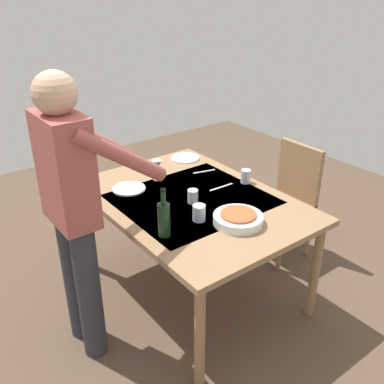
# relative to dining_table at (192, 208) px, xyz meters

# --- Properties ---
(ground_plane) EXTENTS (6.00, 6.00, 0.00)m
(ground_plane) POSITION_rel_dining_table_xyz_m (0.00, 0.00, -0.68)
(ground_plane) COLOR brown
(dining_table) EXTENTS (1.54, 1.10, 0.75)m
(dining_table) POSITION_rel_dining_table_xyz_m (0.00, 0.00, 0.00)
(dining_table) COLOR #93704C
(dining_table) RESTS_ON ground_plane
(chair_near) EXTENTS (0.40, 0.40, 0.91)m
(chair_near) POSITION_rel_dining_table_xyz_m (-0.05, -0.93, -0.15)
(chair_near) COLOR brown
(chair_near) RESTS_ON ground_plane
(person_server) EXTENTS (0.42, 0.61, 1.69)m
(person_server) POSITION_rel_dining_table_xyz_m (-0.01, 0.81, 0.28)
(person_server) COLOR #2D2D38
(person_server) RESTS_ON ground_plane
(wine_bottle) EXTENTS (0.07, 0.07, 0.30)m
(wine_bottle) POSITION_rel_dining_table_xyz_m (-0.27, 0.40, 0.18)
(wine_bottle) COLOR black
(wine_bottle) RESTS_ON dining_table
(wine_glass_left) EXTENTS (0.07, 0.07, 0.15)m
(wine_glass_left) POSITION_rel_dining_table_xyz_m (0.40, 0.01, 0.17)
(wine_glass_left) COLOR white
(wine_glass_left) RESTS_ON dining_table
(water_cup_near_left) EXTENTS (0.08, 0.08, 0.10)m
(water_cup_near_left) POSITION_rel_dining_table_xyz_m (-0.25, 0.14, 0.12)
(water_cup_near_left) COLOR silver
(water_cup_near_left) RESTS_ON dining_table
(water_cup_near_right) EXTENTS (0.07, 0.07, 0.10)m
(water_cup_near_right) POSITION_rel_dining_table_xyz_m (-0.03, -0.46, 0.12)
(water_cup_near_right) COLOR silver
(water_cup_near_right) RESTS_ON dining_table
(water_cup_far_left) EXTENTS (0.07, 0.07, 0.09)m
(water_cup_far_left) POSITION_rel_dining_table_xyz_m (-0.04, 0.03, 0.11)
(water_cup_far_left) COLOR silver
(water_cup_far_left) RESTS_ON dining_table
(serving_bowl_pasta) EXTENTS (0.30, 0.30, 0.07)m
(serving_bowl_pasta) POSITION_rel_dining_table_xyz_m (-0.42, -0.03, 0.10)
(serving_bowl_pasta) COLOR silver
(serving_bowl_pasta) RESTS_ON dining_table
(dinner_plate_near) EXTENTS (0.23, 0.23, 0.01)m
(dinner_plate_near) POSITION_rel_dining_table_xyz_m (0.60, -0.39, 0.07)
(dinner_plate_near) COLOR silver
(dinner_plate_near) RESTS_ON dining_table
(dinner_plate_far) EXTENTS (0.23, 0.23, 0.01)m
(dinner_plate_far) POSITION_rel_dining_table_xyz_m (0.38, 0.26, 0.07)
(dinner_plate_far) COLOR silver
(dinner_plate_far) RESTS_ON dining_table
(table_knife) EXTENTS (0.02, 0.20, 0.00)m
(table_knife) POSITION_rel_dining_table_xyz_m (0.01, -0.27, 0.07)
(table_knife) COLOR silver
(table_knife) RESTS_ON dining_table
(table_fork) EXTENTS (0.06, 0.18, 0.00)m
(table_fork) POSITION_rel_dining_table_xyz_m (0.30, -0.34, 0.07)
(table_fork) COLOR silver
(table_fork) RESTS_ON dining_table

